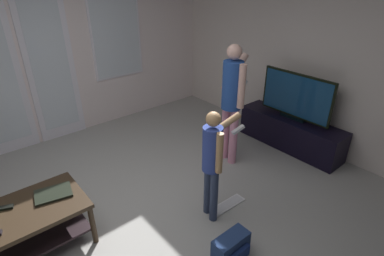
{
  "coord_description": "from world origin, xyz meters",
  "views": [
    {
      "loc": [
        -1.0,
        -2.19,
        2.31
      ],
      "look_at": [
        0.88,
        0.04,
        0.81
      ],
      "focal_mm": 28.61,
      "sensor_mm": 36.0,
      "label": 1
    }
  ],
  "objects_px": {
    "tv_stand": "(290,133)",
    "flat_screen_tv": "(296,97)",
    "loose_keyboard": "(227,205)",
    "laptop_closed": "(53,193)",
    "coffee_table": "(21,223)",
    "dvd_remote_slim": "(3,208)",
    "backpack": "(231,247)",
    "person_adult": "(232,95)",
    "person_child": "(213,157)"
  },
  "relations": [
    {
      "from": "flat_screen_tv",
      "to": "loose_keyboard",
      "type": "distance_m",
      "value": 1.83
    },
    {
      "from": "laptop_closed",
      "to": "dvd_remote_slim",
      "type": "distance_m",
      "value": 0.41
    },
    {
      "from": "flat_screen_tv",
      "to": "backpack",
      "type": "xyz_separation_m",
      "value": [
        -2.09,
        -0.82,
        -0.67
      ]
    },
    {
      "from": "person_child",
      "to": "laptop_closed",
      "type": "height_order",
      "value": "person_child"
    },
    {
      "from": "tv_stand",
      "to": "loose_keyboard",
      "type": "bearing_deg",
      "value": -168.8
    },
    {
      "from": "person_adult",
      "to": "backpack",
      "type": "relative_size",
      "value": 4.47
    },
    {
      "from": "person_child",
      "to": "flat_screen_tv",
      "type": "bearing_deg",
      "value": 9.48
    },
    {
      "from": "person_adult",
      "to": "laptop_closed",
      "type": "relative_size",
      "value": 4.92
    },
    {
      "from": "coffee_table",
      "to": "person_adult",
      "type": "bearing_deg",
      "value": -2.12
    },
    {
      "from": "loose_keyboard",
      "to": "dvd_remote_slim",
      "type": "xyz_separation_m",
      "value": [
        -1.93,
        0.88,
        0.47
      ]
    },
    {
      "from": "tv_stand",
      "to": "loose_keyboard",
      "type": "xyz_separation_m",
      "value": [
        -1.63,
        -0.32,
        -0.22
      ]
    },
    {
      "from": "flat_screen_tv",
      "to": "person_child",
      "type": "bearing_deg",
      "value": -170.52
    },
    {
      "from": "coffee_table",
      "to": "laptop_closed",
      "type": "relative_size",
      "value": 3.43
    },
    {
      "from": "person_adult",
      "to": "dvd_remote_slim",
      "type": "relative_size",
      "value": 9.23
    },
    {
      "from": "person_adult",
      "to": "person_child",
      "type": "relative_size",
      "value": 1.31
    },
    {
      "from": "tv_stand",
      "to": "backpack",
      "type": "distance_m",
      "value": 2.25
    },
    {
      "from": "tv_stand",
      "to": "flat_screen_tv",
      "type": "height_order",
      "value": "flat_screen_tv"
    },
    {
      "from": "coffee_table",
      "to": "person_adult",
      "type": "distance_m",
      "value": 2.61
    },
    {
      "from": "coffee_table",
      "to": "dvd_remote_slim",
      "type": "xyz_separation_m",
      "value": [
        -0.09,
        0.13,
        0.14
      ]
    },
    {
      "from": "person_child",
      "to": "laptop_closed",
      "type": "distance_m",
      "value": 1.53
    },
    {
      "from": "tv_stand",
      "to": "dvd_remote_slim",
      "type": "distance_m",
      "value": 3.61
    },
    {
      "from": "flat_screen_tv",
      "to": "person_adult",
      "type": "distance_m",
      "value": 1.0
    },
    {
      "from": "dvd_remote_slim",
      "to": "coffee_table",
      "type": "bearing_deg",
      "value": -34.07
    },
    {
      "from": "coffee_table",
      "to": "backpack",
      "type": "height_order",
      "value": "coffee_table"
    },
    {
      "from": "loose_keyboard",
      "to": "person_adult",
      "type": "bearing_deg",
      "value": 43.23
    },
    {
      "from": "flat_screen_tv",
      "to": "loose_keyboard",
      "type": "height_order",
      "value": "flat_screen_tv"
    },
    {
      "from": "coffee_table",
      "to": "tv_stand",
      "type": "distance_m",
      "value": 3.5
    },
    {
      "from": "laptop_closed",
      "to": "loose_keyboard",
      "type": "bearing_deg",
      "value": -15.35
    },
    {
      "from": "flat_screen_tv",
      "to": "dvd_remote_slim",
      "type": "height_order",
      "value": "flat_screen_tv"
    },
    {
      "from": "tv_stand",
      "to": "person_adult",
      "type": "bearing_deg",
      "value": 160.27
    },
    {
      "from": "coffee_table",
      "to": "flat_screen_tv",
      "type": "bearing_deg",
      "value": -6.97
    },
    {
      "from": "loose_keyboard",
      "to": "dvd_remote_slim",
      "type": "bearing_deg",
      "value": 155.53
    },
    {
      "from": "person_child",
      "to": "dvd_remote_slim",
      "type": "relative_size",
      "value": 7.06
    },
    {
      "from": "coffee_table",
      "to": "dvd_remote_slim",
      "type": "relative_size",
      "value": 6.44
    },
    {
      "from": "tv_stand",
      "to": "backpack",
      "type": "relative_size",
      "value": 4.36
    },
    {
      "from": "person_adult",
      "to": "backpack",
      "type": "bearing_deg",
      "value": -135.35
    },
    {
      "from": "tv_stand",
      "to": "coffee_table",
      "type": "bearing_deg",
      "value": 172.98
    },
    {
      "from": "person_adult",
      "to": "laptop_closed",
      "type": "xyz_separation_m",
      "value": [
        -2.22,
        0.14,
        -0.46
      ]
    },
    {
      "from": "loose_keyboard",
      "to": "laptop_closed",
      "type": "xyz_separation_m",
      "value": [
        -1.53,
        0.8,
        0.47
      ]
    },
    {
      "from": "person_adult",
      "to": "flat_screen_tv",
      "type": "bearing_deg",
      "value": -19.56
    },
    {
      "from": "person_child",
      "to": "coffee_table",
      "type": "bearing_deg",
      "value": 155.47
    },
    {
      "from": "backpack",
      "to": "dvd_remote_slim",
      "type": "bearing_deg",
      "value": 136.95
    },
    {
      "from": "person_adult",
      "to": "person_child",
      "type": "xyz_separation_m",
      "value": [
        -0.93,
        -0.64,
        -0.22
      ]
    },
    {
      "from": "person_adult",
      "to": "laptop_closed",
      "type": "distance_m",
      "value": 2.27
    },
    {
      "from": "backpack",
      "to": "laptop_closed",
      "type": "relative_size",
      "value": 1.1
    },
    {
      "from": "flat_screen_tv",
      "to": "laptop_closed",
      "type": "bearing_deg",
      "value": 171.53
    },
    {
      "from": "backpack",
      "to": "tv_stand",
      "type": "bearing_deg",
      "value": 21.26
    },
    {
      "from": "laptop_closed",
      "to": "dvd_remote_slim",
      "type": "relative_size",
      "value": 1.88
    },
    {
      "from": "flat_screen_tv",
      "to": "person_child",
      "type": "height_order",
      "value": "person_child"
    },
    {
      "from": "person_child",
      "to": "laptop_closed",
      "type": "bearing_deg",
      "value": 148.89
    }
  ]
}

